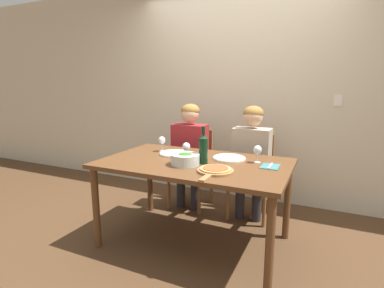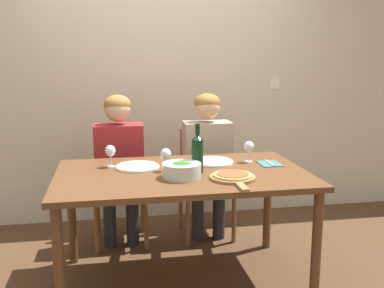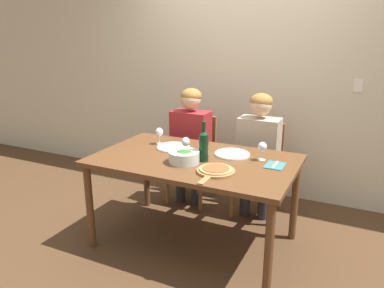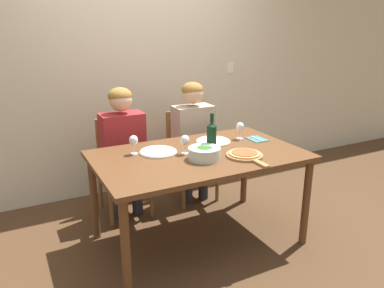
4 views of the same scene
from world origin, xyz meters
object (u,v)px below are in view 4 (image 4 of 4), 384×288
at_px(dinner_plate_left, 158,152).
at_px(wine_glass_left, 134,141).
at_px(dinner_plate_right, 213,141).
at_px(pizza_on_board, 245,155).
at_px(fork_on_napkin, 257,139).
at_px(chair_left, 121,163).
at_px(broccoli_bowl, 204,153).
at_px(person_woman, 123,141).
at_px(wine_glass_centre, 185,141).
at_px(chair_right, 189,152).
at_px(wine_bottle, 212,137).
at_px(person_man, 194,131).
at_px(wine_glass_right, 240,127).

height_order(dinner_plate_left, wine_glass_left, wine_glass_left).
relative_size(dinner_plate_left, dinner_plate_right, 1.00).
distance_m(dinner_plate_right, pizza_on_board, 0.43).
bearing_deg(fork_on_napkin, chair_left, 144.60).
bearing_deg(broccoli_bowl, chair_left, 110.73).
xyz_separation_m(person_woman, wine_glass_centre, (0.29, -0.67, 0.15)).
height_order(chair_right, broccoli_bowl, chair_right).
bearing_deg(broccoli_bowl, wine_bottle, 40.91).
bearing_deg(fork_on_napkin, person_man, 116.55).
height_order(chair_left, chair_right, same).
xyz_separation_m(dinner_plate_left, wine_glass_centre, (0.18, -0.11, 0.10)).
distance_m(chair_left, wine_glass_left, 0.73).
bearing_deg(fork_on_napkin, wine_glass_left, 173.98).
bearing_deg(dinner_plate_left, wine_glass_centre, -32.89).
relative_size(person_woman, wine_bottle, 3.80).
xyz_separation_m(dinner_plate_right, wine_glass_right, (0.26, -0.02, 0.10)).
bearing_deg(fork_on_napkin, pizza_on_board, -136.91).
relative_size(broccoli_bowl, pizza_on_board, 0.58).
bearing_deg(dinner_plate_left, broccoli_bowl, -49.12).
distance_m(chair_left, wine_bottle, 1.07).
bearing_deg(wine_glass_left, chair_right, 38.11).
xyz_separation_m(dinner_plate_left, wine_glass_left, (-0.18, 0.06, 0.10)).
distance_m(person_man, pizza_on_board, 0.95).
relative_size(chair_right, person_man, 0.74).
bearing_deg(broccoli_bowl, chair_right, 70.01).
relative_size(person_woman, dinner_plate_right, 4.12).
distance_m(dinner_plate_right, wine_glass_centre, 0.39).
distance_m(chair_left, broccoli_bowl, 1.08).
distance_m(dinner_plate_left, wine_glass_left, 0.21).
height_order(person_woman, dinner_plate_left, person_woman).
relative_size(pizza_on_board, wine_glass_centre, 2.78).
bearing_deg(wine_glass_right, wine_glass_centre, -166.90).
distance_m(person_man, broccoli_bowl, 0.92).
bearing_deg(wine_bottle, wine_glass_right, 27.50).
bearing_deg(pizza_on_board, dinner_plate_right, 93.77).
xyz_separation_m(person_woman, wine_glass_right, (0.89, -0.53, 0.15)).
xyz_separation_m(person_man, dinner_plate_left, (-0.60, -0.56, 0.05)).
bearing_deg(person_woman, chair_right, 8.85).
bearing_deg(wine_bottle, dinner_plate_right, 56.79).
height_order(chair_left, fork_on_napkin, chair_left).
xyz_separation_m(wine_bottle, fork_on_napkin, (0.54, 0.13, -0.13)).
bearing_deg(pizza_on_board, wine_bottle, 132.40).
distance_m(wine_bottle, wine_glass_left, 0.60).
bearing_deg(wine_glass_left, chair_left, 83.93).
relative_size(chair_right, broccoli_bowl, 3.69).
height_order(person_woman, wine_glass_right, person_woman).
distance_m(chair_right, broccoli_bowl, 1.07).
relative_size(dinner_plate_left, pizza_on_board, 0.70).
height_order(broccoli_bowl, dinner_plate_left, broccoli_bowl).
relative_size(wine_glass_right, fork_on_napkin, 0.84).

